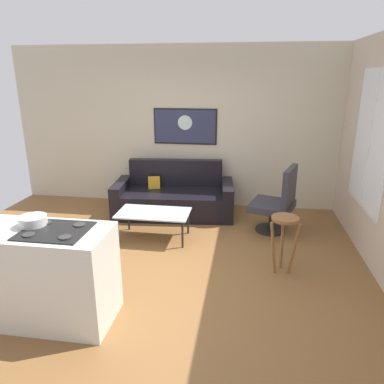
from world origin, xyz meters
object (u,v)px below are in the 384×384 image
coffee_table (154,214)px  armchair (278,202)px  couch (174,198)px  mixing_bowl (33,221)px  bar_stool (284,230)px  wall_painting (185,126)px

coffee_table → armchair: size_ratio=1.01×
couch → mixing_bowl: (-0.75, -2.90, 0.70)m
armchair → couch: bearing=162.1°
mixing_bowl → armchair: bearing=43.9°
armchair → bar_stool: size_ratio=1.44×
coffee_table → armchair: 1.86m
mixing_bowl → wall_painting: bearing=76.1°
couch → bar_stool: bearing=-46.1°
couch → armchair: (1.70, -0.55, 0.21)m
coffee_table → wall_painting: wall_painting is taller
coffee_table → wall_painting: (0.19, 1.60, 1.05)m
coffee_table → bar_stool: bar_stool is taller
couch → armchair: armchair is taller
mixing_bowl → wall_painting: size_ratio=0.23×
armchair → mixing_bowl: (-2.45, -2.35, 0.49)m
coffee_table → mixing_bowl: size_ratio=4.03×
armchair → wall_painting: (-1.59, 1.10, 0.94)m
bar_stool → mixing_bowl: 2.73m
coffee_table → armchair: bearing=15.7°
armchair → bar_stool: bearing=-90.8°
couch → wall_painting: wall_painting is taller
mixing_bowl → wall_painting: wall_painting is taller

